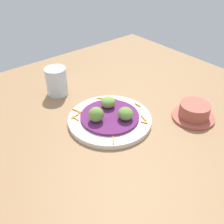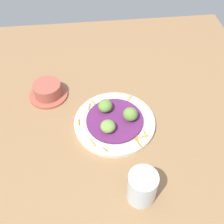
# 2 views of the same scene
# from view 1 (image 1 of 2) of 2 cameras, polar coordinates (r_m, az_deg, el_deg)

# --- Properties ---
(table_surface) EXTENTS (1.10, 1.10, 0.02)m
(table_surface) POSITION_cam_1_polar(r_m,az_deg,el_deg) (0.77, 2.50, -3.16)
(table_surface) COLOR #936D47
(table_surface) RESTS_ON ground
(main_plate) EXTENTS (0.24, 0.24, 0.01)m
(main_plate) POSITION_cam_1_polar(r_m,az_deg,el_deg) (0.77, -0.49, -1.63)
(main_plate) COLOR silver
(main_plate) RESTS_ON table_surface
(cabbage_bed) EXTENTS (0.17, 0.17, 0.01)m
(cabbage_bed) POSITION_cam_1_polar(r_m,az_deg,el_deg) (0.76, -0.49, -0.95)
(cabbage_bed) COLOR #60235B
(cabbage_bed) RESTS_ON main_plate
(carrot_garnish) EXTENTS (0.21, 0.20, 0.00)m
(carrot_garnish) POSITION_cam_1_polar(r_m,az_deg,el_deg) (0.78, -1.87, -0.38)
(carrot_garnish) COLOR orange
(carrot_garnish) RESTS_ON main_plate
(guac_scoop_left) EXTENTS (0.06, 0.05, 0.04)m
(guac_scoop_left) POSITION_cam_1_polar(r_m,az_deg,el_deg) (0.73, 2.68, -0.49)
(guac_scoop_left) COLOR olive
(guac_scoop_left) RESTS_ON cabbage_bed
(guac_scoop_center) EXTENTS (0.05, 0.05, 0.03)m
(guac_scoop_center) POSITION_cam_1_polar(r_m,az_deg,el_deg) (0.79, -0.73, 2.20)
(guac_scoop_center) COLOR #759E47
(guac_scoop_center) RESTS_ON cabbage_bed
(guac_scoop_right) EXTENTS (0.06, 0.06, 0.04)m
(guac_scoop_right) POSITION_cam_1_polar(r_m,az_deg,el_deg) (0.73, -3.46, -0.53)
(guac_scoop_right) COLOR olive
(guac_scoop_right) RESTS_ON cabbage_bed
(terracotta_bowl) EXTENTS (0.12, 0.12, 0.05)m
(terracotta_bowl) POSITION_cam_1_polar(r_m,az_deg,el_deg) (0.81, 17.35, -0.01)
(terracotta_bowl) COLOR #A85142
(terracotta_bowl) RESTS_ON table_surface
(water_glass) EXTENTS (0.07, 0.07, 0.09)m
(water_glass) POSITION_cam_1_polar(r_m,az_deg,el_deg) (0.90, -11.91, 6.51)
(water_glass) COLOR silver
(water_glass) RESTS_ON table_surface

